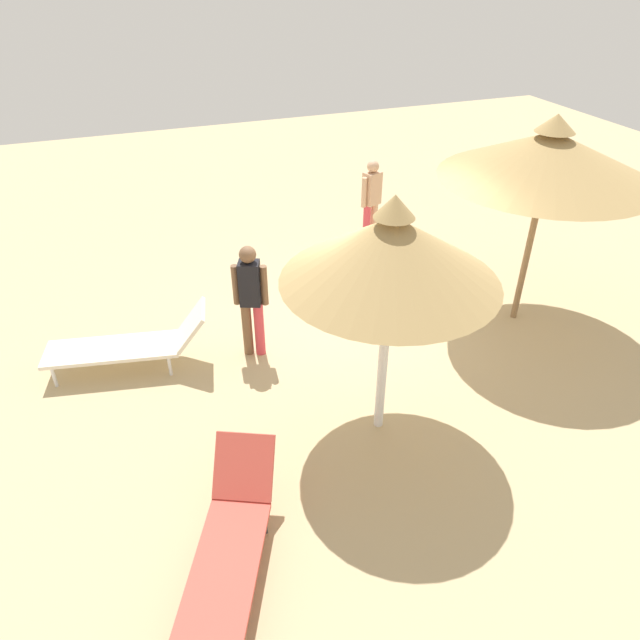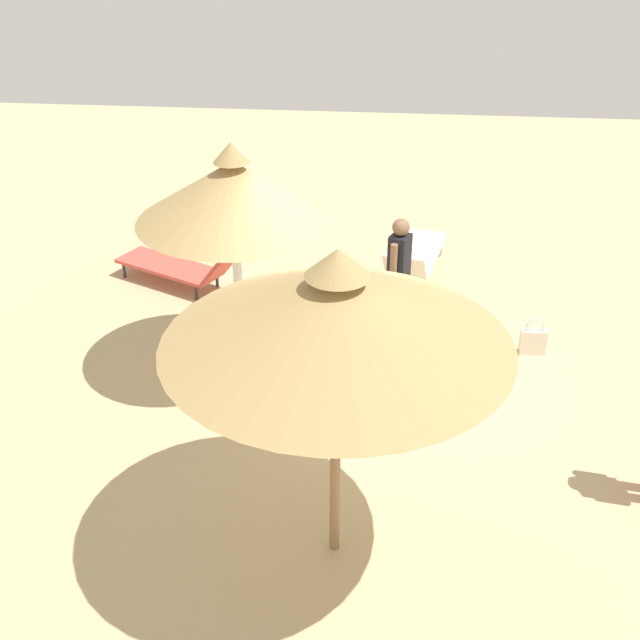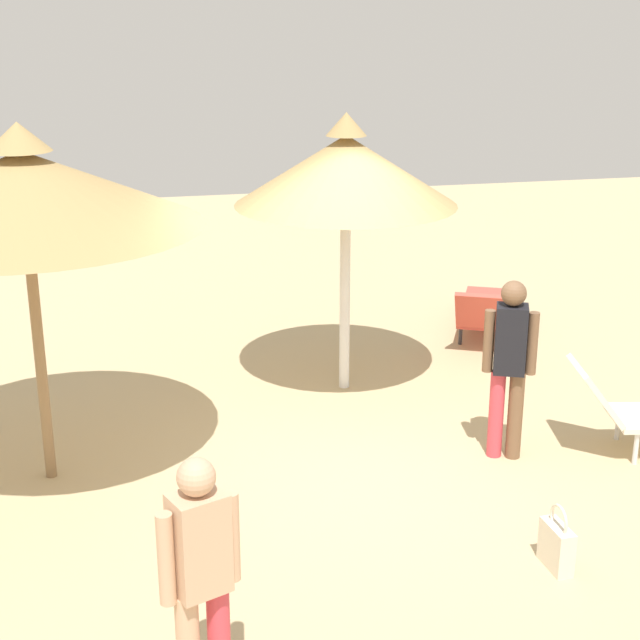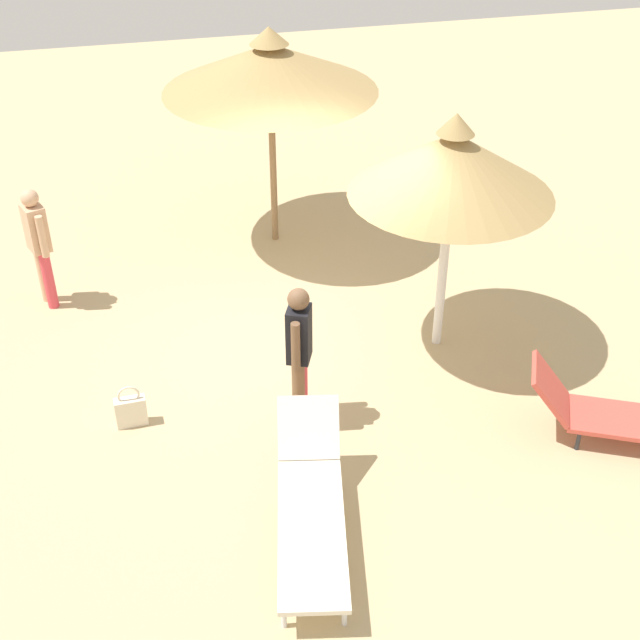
{
  "view_description": "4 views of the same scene",
  "coord_description": "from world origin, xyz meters",
  "views": [
    {
      "loc": [
        -2.82,
        -5.79,
        4.66
      ],
      "look_at": [
        -0.88,
        -0.59,
        0.97
      ],
      "focal_mm": 32.02,
      "sensor_mm": 36.0,
      "label": 1
    },
    {
      "loc": [
        7.69,
        0.25,
        5.38
      ],
      "look_at": [
        0.02,
        -0.5,
        0.99
      ],
      "focal_mm": 45.65,
      "sensor_mm": 36.0,
      "label": 2
    },
    {
      "loc": [
        1.74,
        7.32,
        3.78
      ],
      "look_at": [
        0.08,
        -0.06,
        1.24
      ],
      "focal_mm": 53.46,
      "sensor_mm": 36.0,
      "label": 3
    },
    {
      "loc": [
        -8.21,
        1.74,
        5.97
      ],
      "look_at": [
        -0.83,
        -0.02,
        0.77
      ],
      "focal_mm": 48.98,
      "sensor_mm": 36.0,
      "label": 4
    }
  ],
  "objects": [
    {
      "name": "parasol_umbrella_back",
      "position": [
        -0.5,
        -1.5,
        2.24
      ],
      "size": [
        2.17,
        2.17,
        2.79
      ],
      "color": "white",
      "rests_on": "ground"
    },
    {
      "name": "person_standing_front",
      "position": [
        1.4,
        2.89,
        0.88
      ],
      "size": [
        0.45,
        0.31,
        1.55
      ],
      "color": "#D83F4C",
      "rests_on": "ground"
    },
    {
      "name": "person_standing_center",
      "position": [
        -1.47,
        0.34,
        0.9
      ],
      "size": [
        0.42,
        0.3,
        1.59
      ],
      "color": "brown",
      "rests_on": "ground"
    },
    {
      "name": "handbag",
      "position": [
        -1.14,
        2.03,
        0.18
      ],
      "size": [
        0.14,
        0.32,
        0.49
      ],
      "color": "beige",
      "rests_on": "ground"
    },
    {
      "name": "ground",
      "position": [
        0.0,
        0.0,
        -0.05
      ],
      "size": [
        24.0,
        24.0,
        0.1
      ],
      "primitive_type": "cube",
      "color": "tan"
    },
    {
      "name": "lounge_chair_near_left",
      "position": [
        -3.0,
        0.58,
        0.38
      ],
      "size": [
        2.13,
        0.97,
        0.83
      ],
      "color": "silver",
      "rests_on": "ground"
    },
    {
      "name": "lounge_chair_far_left",
      "position": [
        -2.51,
        -2.71,
        0.32
      ],
      "size": [
        1.38,
        2.06,
        0.78
      ],
      "color": "#CC4C3F",
      "rests_on": "ground"
    },
    {
      "name": "parasol_umbrella_far_right",
      "position": [
        2.37,
        -0.14,
        2.42
      ],
      "size": [
        2.74,
        2.74,
        2.93
      ],
      "color": "olive",
      "rests_on": "ground"
    }
  ]
}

